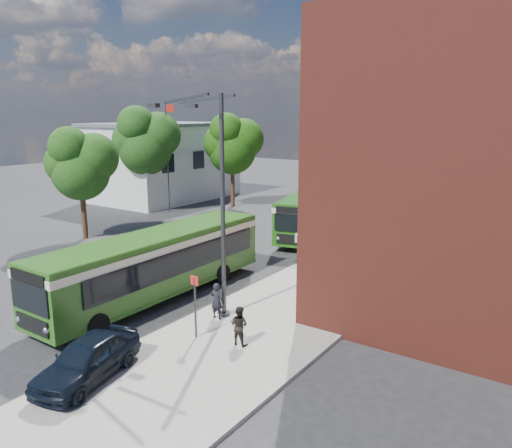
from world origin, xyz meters
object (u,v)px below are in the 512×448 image
Objects in this scene: bus_front at (156,260)px; parked_car at (87,359)px; street_lamp at (215,203)px; bus_rear at (315,208)px.

parked_car is at bearing -61.18° from bus_front.
street_lamp is 4.63m from bus_front.
bus_front and bus_rear have the same top height.
bus_front is 1.09× the size of bus_rear.
bus_front is at bearing 105.35° from parked_car.
bus_front is at bearing -90.48° from bus_rear.
bus_front is at bearing 179.03° from street_lamp.
parked_car is at bearing -80.94° from bus_rear.
bus_front is 3.11× the size of parked_car.
bus_rear is at bearing 102.93° from street_lamp.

